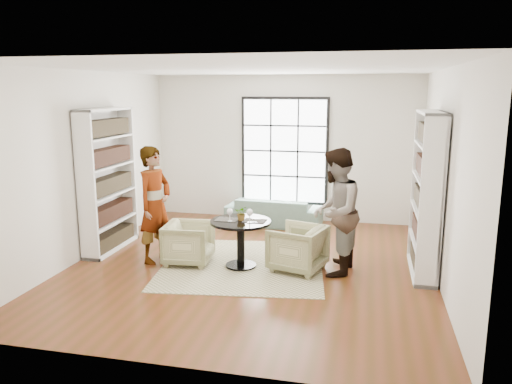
% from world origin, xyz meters
% --- Properties ---
extents(ground, '(6.00, 6.00, 0.00)m').
position_xyz_m(ground, '(0.00, 0.00, 0.00)').
color(ground, '#5B2A15').
extents(room_shell, '(6.00, 6.01, 6.00)m').
position_xyz_m(room_shell, '(0.00, 0.54, 1.26)').
color(room_shell, silver).
rests_on(room_shell, ground).
extents(rug, '(2.77, 2.77, 0.01)m').
position_xyz_m(rug, '(-0.15, -0.00, 0.01)').
color(rug, '#BAAD8B').
rests_on(rug, ground).
extents(pedestal_table, '(0.93, 0.93, 0.74)m').
position_xyz_m(pedestal_table, '(-0.15, -0.09, 0.54)').
color(pedestal_table, black).
rests_on(pedestal_table, ground).
extents(sofa, '(1.94, 0.84, 0.56)m').
position_xyz_m(sofa, '(-0.11, 2.45, 0.28)').
color(sofa, gray).
rests_on(sofa, ground).
extents(armchair_left, '(0.78, 0.77, 0.66)m').
position_xyz_m(armchair_left, '(-0.99, -0.11, 0.33)').
color(armchair_left, tan).
rests_on(armchair_left, ground).
extents(armchair_right, '(0.94, 0.93, 0.70)m').
position_xyz_m(armchair_right, '(0.72, -0.04, 0.35)').
color(armchair_right, tan).
rests_on(armchair_right, ground).
extents(person_left, '(0.60, 0.77, 1.85)m').
position_xyz_m(person_left, '(-1.54, -0.11, 0.92)').
color(person_left, gray).
rests_on(person_left, ground).
extents(person_right, '(0.82, 0.99, 1.88)m').
position_xyz_m(person_right, '(1.27, -0.04, 0.94)').
color(person_right, gray).
rests_on(person_right, ground).
extents(placemat_left, '(0.35, 0.27, 0.01)m').
position_xyz_m(placemat_left, '(-0.36, -0.10, 0.75)').
color(placemat_left, '#2A2724').
rests_on(placemat_left, pedestal_table).
extents(placemat_right, '(0.35, 0.27, 0.01)m').
position_xyz_m(placemat_right, '(0.06, -0.08, 0.75)').
color(placemat_right, '#2A2724').
rests_on(placemat_right, pedestal_table).
extents(cutlery_left, '(0.15, 0.22, 0.01)m').
position_xyz_m(cutlery_left, '(-0.36, -0.10, 0.75)').
color(cutlery_left, silver).
rests_on(cutlery_left, placemat_left).
extents(cutlery_right, '(0.15, 0.22, 0.01)m').
position_xyz_m(cutlery_right, '(0.06, -0.08, 0.75)').
color(cutlery_right, silver).
rests_on(cutlery_right, placemat_right).
extents(wine_glass_left, '(0.09, 0.09, 0.21)m').
position_xyz_m(wine_glass_left, '(-0.30, -0.19, 0.89)').
color(wine_glass_left, silver).
rests_on(wine_glass_left, pedestal_table).
extents(wine_glass_right, '(0.10, 0.10, 0.22)m').
position_xyz_m(wine_glass_right, '(0.02, -0.20, 0.90)').
color(wine_glass_right, silver).
rests_on(wine_glass_right, pedestal_table).
extents(flower_centerpiece, '(0.20, 0.18, 0.23)m').
position_xyz_m(flower_centerpiece, '(-0.13, -0.07, 0.86)').
color(flower_centerpiece, gray).
rests_on(flower_centerpiece, pedestal_table).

